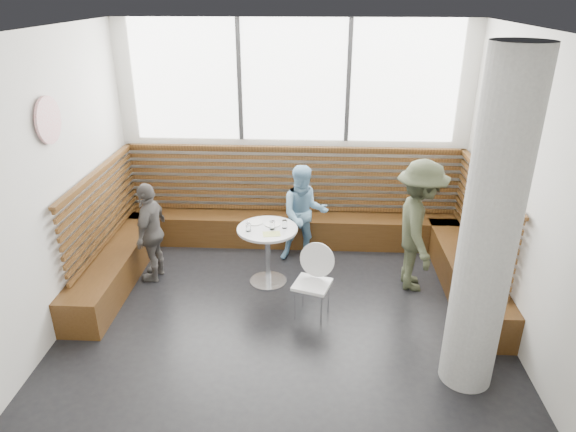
# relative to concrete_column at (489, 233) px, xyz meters

# --- Properties ---
(room) EXTENTS (5.00, 5.00, 3.20)m
(room) POSITION_rel_concrete_column_xyz_m (-1.85, 0.60, 0.00)
(room) COLOR silver
(room) RESTS_ON ground
(booth) EXTENTS (5.00, 2.50, 1.44)m
(booth) POSITION_rel_concrete_column_xyz_m (-1.85, 2.37, -1.19)
(booth) COLOR #402710
(booth) RESTS_ON ground
(concrete_column) EXTENTS (0.50, 0.50, 3.20)m
(concrete_column) POSITION_rel_concrete_column_xyz_m (0.00, 0.00, 0.00)
(concrete_column) COLOR gray
(concrete_column) RESTS_ON ground
(wall_art) EXTENTS (0.03, 0.50, 0.50)m
(wall_art) POSITION_rel_concrete_column_xyz_m (-4.31, 1.00, 0.70)
(wall_art) COLOR white
(wall_art) RESTS_ON room
(cafe_table) EXTENTS (0.77, 0.77, 0.79)m
(cafe_table) POSITION_rel_concrete_column_xyz_m (-2.12, 1.69, -1.03)
(cafe_table) COLOR silver
(cafe_table) RESTS_ON ground
(cafe_chair) EXTENTS (0.42, 0.41, 0.87)m
(cafe_chair) POSITION_rel_concrete_column_xyz_m (-1.54, 1.03, -1.09)
(cafe_chair) COLOR white
(cafe_chair) RESTS_ON ground
(adult_man) EXTENTS (0.66, 1.11, 1.70)m
(adult_man) POSITION_rel_concrete_column_xyz_m (-0.23, 1.71, -0.75)
(adult_man) COLOR #383D29
(adult_man) RESTS_ON ground
(child_back) EXTENTS (0.75, 0.63, 1.38)m
(child_back) POSITION_rel_concrete_column_xyz_m (-1.67, 2.37, -0.91)
(child_back) COLOR #76A9CC
(child_back) RESTS_ON ground
(child_left) EXTENTS (0.40, 0.81, 1.34)m
(child_left) POSITION_rel_concrete_column_xyz_m (-3.63, 1.75, -0.93)
(child_left) COLOR #5C5753
(child_left) RESTS_ON ground
(plate_near) EXTENTS (0.19, 0.19, 0.01)m
(plate_near) POSITION_rel_concrete_column_xyz_m (-2.29, 1.83, -0.80)
(plate_near) COLOR white
(plate_near) RESTS_ON cafe_table
(plate_far) EXTENTS (0.20, 0.20, 0.01)m
(plate_far) POSITION_rel_concrete_column_xyz_m (-2.06, 1.79, -0.80)
(plate_far) COLOR white
(plate_far) RESTS_ON cafe_table
(glass_left) EXTENTS (0.07, 0.07, 0.10)m
(glass_left) POSITION_rel_concrete_column_xyz_m (-2.34, 1.59, -0.76)
(glass_left) COLOR white
(glass_left) RESTS_ON cafe_table
(glass_mid) EXTENTS (0.07, 0.07, 0.11)m
(glass_mid) POSITION_rel_concrete_column_xyz_m (-2.05, 1.66, -0.76)
(glass_mid) COLOR white
(glass_mid) RESTS_ON cafe_table
(glass_right) EXTENTS (0.07, 0.07, 0.11)m
(glass_right) POSITION_rel_concrete_column_xyz_m (-1.90, 1.70, -0.76)
(glass_right) COLOR white
(glass_right) RESTS_ON cafe_table
(menu_card) EXTENTS (0.24, 0.19, 0.00)m
(menu_card) POSITION_rel_concrete_column_xyz_m (-2.05, 1.52, -0.81)
(menu_card) COLOR #A5C64C
(menu_card) RESTS_ON cafe_table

